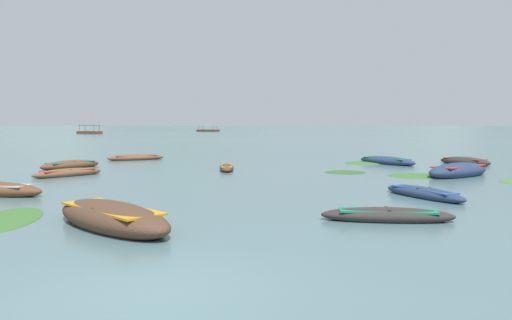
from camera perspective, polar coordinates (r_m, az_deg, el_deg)
name	(u,v)px	position (r m, az deg, el deg)	size (l,w,h in m)	color
ground_plane	(346,125)	(1506.36, 10.60, 4.06)	(6000.00, 6000.00, 0.00)	slate
mountain_0	(54,96)	(2876.92, -22.89, 7.00)	(1307.93, 1307.93, 316.36)	slate
mountain_1	(178,82)	(2561.33, -9.25, 9.12)	(1109.74, 1109.74, 446.55)	#4C5B56
mountain_2	(433,102)	(2261.53, 20.25, 6.49)	(760.97, 760.97, 204.12)	slate
rowboat_0	(227,168)	(25.95, -3.51, -0.93)	(1.49, 3.13, 0.41)	#4C3323
rowboat_2	(458,171)	(24.90, 22.92, -1.20)	(4.07, 4.39, 0.80)	navy
rowboat_3	(387,161)	(31.16, 15.25, -0.11)	(3.86, 4.25, 0.59)	navy
rowboat_4	(136,158)	(34.50, -14.08, 0.28)	(3.70, 3.33, 0.51)	brown
rowboat_5	(71,165)	(29.11, -21.16, -0.56)	(2.43, 3.97, 0.56)	brown
rowboat_6	(112,217)	(12.07, -16.79, -6.55)	(4.49, 3.69, 0.77)	#4C3323
rowboat_7	(388,215)	(12.81, 15.36, -6.37)	(3.45, 1.14, 0.43)	#2D2826
rowboat_9	(465,161)	(32.33, 23.55, -0.16)	(3.13, 3.58, 0.58)	#2D2826
rowboat_10	(68,173)	(24.69, -21.44, -1.44)	(2.46, 3.50, 0.46)	brown
rowboat_11	(424,193)	(17.22, 19.30, -3.75)	(2.73, 3.36, 0.45)	navy
ferry_0	(89,132)	(135.00, -19.19, 3.14)	(7.89, 5.01, 2.54)	brown
ferry_2	(208,130)	(169.69, -5.74, 3.53)	(8.67, 5.87, 2.54)	#4C3323
weed_patch_0	(364,163)	(31.48, 12.74, -0.36)	(3.47, 2.41, 0.14)	#38662D
weed_patch_1	(6,220)	(14.08, -27.59, -6.32)	(3.58, 1.64, 0.14)	#38662D
weed_patch_4	(345,173)	(25.07, 10.58, -1.47)	(2.09, 2.07, 0.14)	#2D5628
weed_patch_5	(419,176)	(24.20, 18.78, -1.83)	(2.87, 2.65, 0.14)	#38662D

